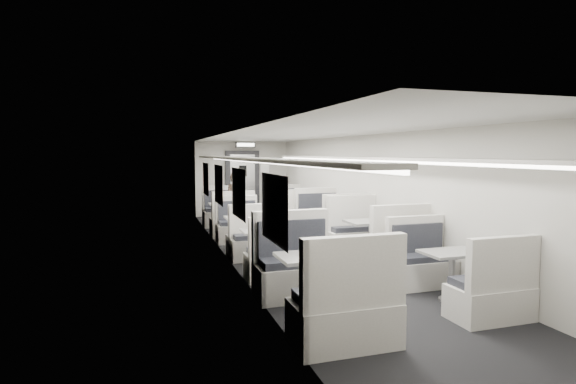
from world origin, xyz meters
TOP-DOWN VIEW (x-y plane):
  - room at (0.00, 0.00)m, footprint 3.24×12.24m
  - booth_left_a at (-1.00, 3.13)m, footprint 1.03×2.09m
  - booth_left_b at (-1.00, 0.90)m, footprint 0.96×1.96m
  - booth_left_c at (-1.00, -0.82)m, footprint 0.96×1.94m
  - booth_left_d at (-1.00, -3.35)m, footprint 1.11×2.26m
  - booth_right_a at (1.00, 3.64)m, footprint 1.00×2.02m
  - booth_right_b at (1.00, 0.86)m, footprint 1.08×2.20m
  - booth_right_c at (1.00, -0.98)m, footprint 1.09×2.22m
  - booth_right_d at (1.00, -3.30)m, footprint 0.97×1.97m
  - passenger at (-0.76, 3.08)m, footprint 0.60×0.44m
  - window_a at (-1.49, 3.40)m, footprint 0.02×1.18m
  - window_b at (-1.49, 1.20)m, footprint 0.02×1.18m
  - window_c at (-1.49, -1.00)m, footprint 0.02×1.18m
  - window_d at (-1.49, -3.20)m, footprint 0.02×1.18m
  - luggage_rack_left at (-1.24, -0.30)m, footprint 0.46×10.40m
  - luggage_rack_right at (1.24, -0.30)m, footprint 0.46×10.40m
  - vestibule_door at (0.00, 5.93)m, footprint 1.10×0.13m
  - exit_sign at (0.00, 5.44)m, footprint 0.62×0.12m
  - wall_notice at (0.75, 5.92)m, footprint 0.32×0.02m

SIDE VIEW (x-z plane):
  - booth_left_c at x=-1.00m, z-range -0.17..0.87m
  - booth_left_b at x=-1.00m, z-range -0.17..0.87m
  - booth_right_d at x=1.00m, z-range -0.17..0.88m
  - booth_right_a at x=1.00m, z-range -0.18..0.90m
  - booth_left_a at x=-1.00m, z-range -0.19..0.93m
  - booth_right_b at x=1.00m, z-range -0.19..0.98m
  - booth_right_c at x=1.00m, z-range -0.20..0.99m
  - booth_left_d at x=-1.00m, z-range -0.20..1.01m
  - passenger at x=-0.76m, z-range 0.00..1.53m
  - vestibule_door at x=0.00m, z-range -0.01..2.09m
  - room at x=0.00m, z-range -0.12..2.52m
  - window_a at x=-1.49m, z-range 0.93..1.77m
  - window_b at x=-1.49m, z-range 0.93..1.77m
  - window_c at x=-1.49m, z-range 0.93..1.77m
  - window_d at x=-1.49m, z-range 0.93..1.77m
  - wall_notice at x=0.75m, z-range 1.30..1.70m
  - luggage_rack_left at x=-1.24m, z-range 1.87..1.96m
  - luggage_rack_right at x=1.24m, z-range 1.87..1.96m
  - exit_sign at x=0.00m, z-range 2.20..2.36m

